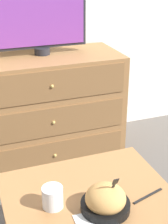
# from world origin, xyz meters

# --- Properties ---
(ground_plane) EXTENTS (12.00, 12.00, 0.00)m
(ground_plane) POSITION_xyz_m (0.00, 0.00, 0.00)
(ground_plane) COLOR #56514C
(dresser) EXTENTS (1.15, 0.53, 0.80)m
(dresser) POSITION_xyz_m (0.05, -0.29, 0.40)
(dresser) COLOR olive
(dresser) RESTS_ON ground_plane
(tv) EXTENTS (0.66, 0.11, 0.44)m
(tv) POSITION_xyz_m (0.07, -0.23, 1.04)
(tv) COLOR #232328
(tv) RESTS_ON dresser
(coffee_table) EXTENTS (0.74, 0.63, 0.50)m
(coffee_table) POSITION_xyz_m (-0.04, -1.49, 0.42)
(coffee_table) COLOR #9E6B3D
(coffee_table) RESTS_ON ground_plane
(takeout_bowl) EXTENTS (0.21, 0.21, 0.17)m
(takeout_bowl) POSITION_xyz_m (-0.01, -1.59, 0.54)
(takeout_bowl) COLOR black
(takeout_bowl) RESTS_ON coffee_table
(drink_cup) EXTENTS (0.09, 0.09, 0.09)m
(drink_cup) POSITION_xyz_m (-0.21, -1.49, 0.54)
(drink_cup) COLOR beige
(drink_cup) RESTS_ON coffee_table
(knife) EXTENTS (0.17, 0.06, 0.01)m
(knife) POSITION_xyz_m (0.19, -1.58, 0.50)
(knife) COLOR black
(knife) RESTS_ON coffee_table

